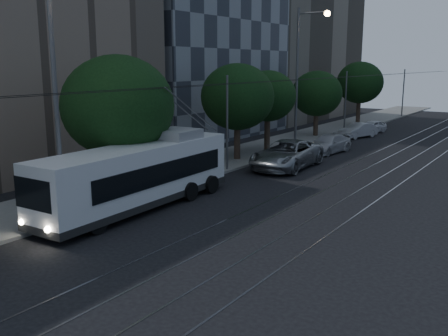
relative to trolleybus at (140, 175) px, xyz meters
name	(u,v)px	position (x,y,z in m)	size (l,w,h in m)	color
ground	(198,229)	(4.10, -0.98, -1.59)	(120.00, 120.00, 0.00)	black
sidewalk	(273,146)	(-3.40, 19.02, -1.52)	(5.00, 90.00, 0.15)	slate
tram_rails	(397,160)	(6.60, 19.02, -1.58)	(4.52, 90.00, 0.02)	gray
overhead_wires	(302,106)	(-0.87, 19.02, 1.88)	(2.23, 90.00, 6.00)	black
trolleybus	(140,175)	(0.00, 0.00, 0.00)	(2.79, 11.63, 5.63)	silver
pickup_silver	(287,154)	(1.40, 12.11, -0.69)	(2.98, 6.47, 1.80)	#96999D
car_white_a	(305,152)	(1.40, 14.92, -0.93)	(1.56, 3.89, 1.33)	#B9B9BD
car_white_b	(328,144)	(1.40, 18.98, -0.90)	(1.93, 4.74, 1.38)	#B2B2B6
car_white_c	(358,130)	(0.52, 28.02, -0.92)	(1.43, 4.10, 1.35)	#AFAEB3
car_white_d	(372,127)	(0.55, 31.84, -0.97)	(1.47, 3.65, 1.24)	silver
tree_1	(118,106)	(-2.40, 1.05, 3.01)	(5.64, 5.64, 7.15)	#32231C
tree_2	(237,97)	(-2.59, 12.33, 2.86)	(5.05, 5.05, 6.74)	#32231C
tree_3	(268,96)	(-2.65, 16.68, 2.68)	(4.28, 4.28, 6.22)	#32231C
tree_4	(317,94)	(-2.90, 26.25, 2.40)	(4.61, 4.61, 6.08)	#32231C
tree_5	(360,83)	(-2.40, 36.15, 3.10)	(4.91, 4.91, 6.92)	#32231C
streetlamp_near	(61,80)	(-0.69, -3.59, 4.47)	(2.43, 0.44, 10.07)	#565659
streetlamp_far	(302,67)	(-0.68, 18.36, 4.84)	(2.58, 0.44, 10.75)	#565659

